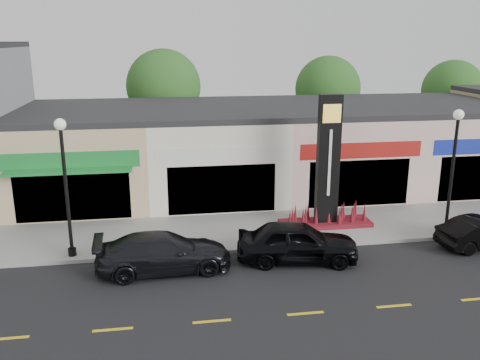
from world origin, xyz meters
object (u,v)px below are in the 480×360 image
(lamp_east_near, at_px, (454,160))
(car_dark_sedan, at_px, (164,253))
(lamp_west_near, at_px, (65,175))
(car_black_sedan, at_px, (297,242))
(pylon_sign, at_px, (327,181))

(lamp_east_near, xyz_separation_m, car_dark_sedan, (-12.41, -1.64, -2.74))
(lamp_east_near, distance_m, car_dark_sedan, 12.81)
(car_dark_sedan, bearing_deg, lamp_west_near, 62.43)
(lamp_west_near, xyz_separation_m, car_dark_sedan, (3.59, -1.64, -2.74))
(lamp_west_near, relative_size, car_black_sedan, 1.16)
(pylon_sign, bearing_deg, car_dark_sedan, -155.73)
(car_dark_sedan, height_order, car_black_sedan, car_black_sedan)
(lamp_west_near, height_order, car_black_sedan, lamp_west_near)
(lamp_east_near, relative_size, car_black_sedan, 1.16)
(lamp_west_near, bearing_deg, lamp_east_near, 0.00)
(pylon_sign, bearing_deg, lamp_east_near, -18.75)
(pylon_sign, xyz_separation_m, car_black_sedan, (-2.23, -3.28, -1.47))
(pylon_sign, distance_m, car_dark_sedan, 8.27)
(lamp_west_near, distance_m, car_black_sedan, 9.30)
(car_dark_sedan, bearing_deg, pylon_sign, -68.72)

